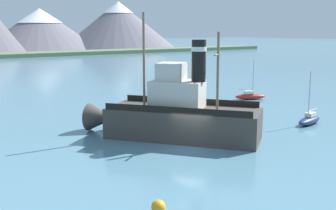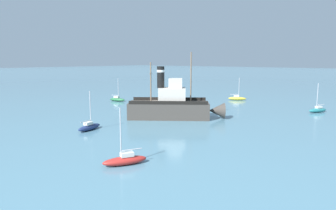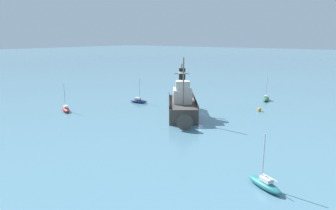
% 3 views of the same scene
% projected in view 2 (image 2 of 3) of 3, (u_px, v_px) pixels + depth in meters
% --- Properties ---
extents(ground_plane, '(600.00, 600.00, 0.00)m').
position_uv_depth(ground_plane, '(161.00, 115.00, 47.63)').
color(ground_plane, teal).
extents(old_tugboat, '(11.34, 13.55, 9.90)m').
position_uv_depth(old_tugboat, '(173.00, 106.00, 45.15)').
color(old_tugboat, '#423D38').
rests_on(old_tugboat, ground).
extents(sailboat_teal, '(3.89, 2.69, 4.90)m').
position_uv_depth(sailboat_teal, '(318.00, 110.00, 50.27)').
color(sailboat_teal, '#23757A').
rests_on(sailboat_teal, ground).
extents(sailboat_yellow, '(2.79, 3.86, 4.90)m').
position_uv_depth(sailboat_yellow, '(237.00, 98.00, 65.35)').
color(sailboat_yellow, gold).
rests_on(sailboat_yellow, ground).
extents(sailboat_navy, '(3.95, 1.90, 4.90)m').
position_uv_depth(sailboat_navy, '(89.00, 127.00, 37.64)').
color(sailboat_navy, navy).
rests_on(sailboat_navy, ground).
extents(sailboat_green, '(1.85, 3.94, 4.90)m').
position_uv_depth(sailboat_green, '(117.00, 99.00, 63.60)').
color(sailboat_green, '#286B3D').
rests_on(sailboat_green, ground).
extents(sailboat_red, '(3.88, 2.72, 4.90)m').
position_uv_depth(sailboat_red, '(125.00, 160.00, 25.23)').
color(sailboat_red, '#B22823').
rests_on(sailboat_red, ground).
extents(mooring_buoy, '(0.68, 0.68, 0.68)m').
position_uv_depth(mooring_buoy, '(158.00, 103.00, 59.20)').
color(mooring_buoy, orange).
rests_on(mooring_buoy, ground).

